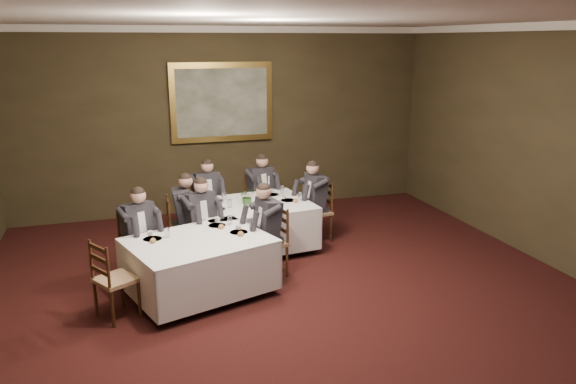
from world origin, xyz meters
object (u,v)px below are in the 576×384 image
chair_main_endright (317,223)px  painting (222,102)px  chair_main_endleft (182,243)px  chair_sec_endleft (116,296)px  centerpiece (247,195)px  table_main (253,223)px  diner_main_endright (316,210)px  chair_sec_backright (201,247)px  chair_sec_backleft (140,261)px  diner_sec_backleft (139,245)px  table_second (199,262)px  chair_main_backleft (207,220)px  diner_main_backleft (207,207)px  diner_main_backright (260,201)px  diner_main_endleft (182,228)px  diner_sec_endright (269,241)px  chair_sec_endright (270,256)px  diner_sec_backright (201,232)px  candlestick (269,192)px  chair_main_backright (260,213)px

chair_main_endright → painting: painting is taller
chair_main_endleft → chair_sec_endleft: 1.88m
centerpiece → table_main: bearing=-11.2°
diner_main_endright → chair_sec_backright: bearing=95.1°
chair_sec_backright → chair_sec_backleft: bearing=-0.6°
diner_main_endright → diner_sec_backleft: same height
table_second → chair_sec_backleft: chair_sec_backleft is taller
diner_main_endright → chair_main_endright: bearing=-90.0°
chair_main_backleft → diner_main_backleft: 0.23m
table_main → chair_sec_endleft: bearing=-140.9°
diner_main_backright → chair_main_endleft: 1.88m
table_main → chair_sec_backright: 0.99m
diner_main_endleft → diner_sec_endright: size_ratio=1.00×
diner_sec_endright → chair_sec_backleft: bearing=67.4°
diner_main_backright → diner_main_endright: (0.75, -0.83, 0.00)m
diner_main_endright → chair_sec_endright: (-1.13, -1.17, -0.23)m
diner_main_endleft → diner_sec_backleft: bearing=-48.5°
chair_main_endleft → chair_sec_endleft: size_ratio=1.00×
chair_sec_backright → diner_sec_endright: size_ratio=0.74×
diner_sec_backright → candlestick: size_ratio=3.17×
table_main → chair_sec_endright: bearing=-90.5°
candlestick → painting: 2.54m
diner_main_endleft → diner_sec_backright: 0.35m
chair_sec_backleft → diner_main_endleft: bearing=-164.7°
chair_main_endleft → diner_main_endright: 2.28m
table_second → diner_main_endleft: size_ratio=1.55×
centerpiece → diner_main_endright: bearing=5.4°
diner_main_backleft → chair_main_backright: bearing=176.4°
chair_sec_backleft → diner_main_backleft: bearing=-152.0°
chair_main_backleft → diner_sec_endright: 2.01m
chair_sec_backright → diner_main_endright: bearing=175.8°
diner_main_backright → diner_sec_endright: size_ratio=1.00×
painting → chair_main_backleft: bearing=-112.6°
chair_main_endleft → chair_main_backleft: bearing=153.0°
diner_main_backleft → diner_main_endleft: same height
chair_main_endright → diner_main_endright: bearing=90.0°
diner_main_endright → chair_sec_backright: diner_main_endright is taller
painting → chair_sec_endright: bearing=-90.2°
chair_main_endright → chair_sec_backleft: same height
diner_main_endright → chair_sec_endleft: (-3.25, -1.86, -0.23)m
chair_sec_endright → chair_main_backright: bearing=-21.3°
table_second → chair_sec_backright: (0.17, 1.00, -0.17)m
table_second → diner_main_endright: diner_main_endright is taller
diner_sec_backleft → diner_sec_backright: (0.90, 0.29, 0.00)m
table_main → diner_main_backright: 1.04m
diner_main_endleft → diner_sec_backleft: size_ratio=1.00×
diner_sec_backleft → centerpiece: bearing=178.5°
diner_main_backright → painting: painting is taller
chair_main_endleft → chair_sec_backright: bearing=45.1°
table_main → diner_main_endleft: diner_main_endleft is taller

